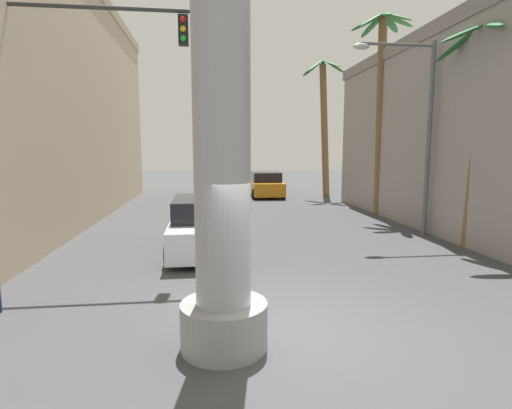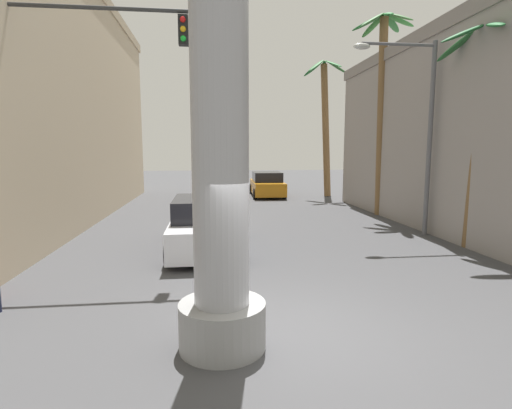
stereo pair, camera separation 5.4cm
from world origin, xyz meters
TOP-DOWN VIEW (x-y plane):
  - ground_plane at (0.00, 10.00)m, footprint 86.55×86.55m
  - building_right at (9.64, 8.00)m, footprint 6.45×16.93m
  - street_lamp at (5.76, 6.94)m, footprint 2.88×0.28m
  - traffic_light_mast at (-4.70, 4.35)m, footprint 5.28×0.32m
  - car_lead at (-1.36, 5.75)m, footprint 2.14×4.66m
  - car_far at (2.50, 19.56)m, footprint 2.18×4.79m
  - palm_tree_near_right at (6.70, 5.00)m, footprint 3.12×2.96m
  - palm_tree_far_right at (6.20, 19.17)m, footprint 2.84×2.99m
  - palm_tree_mid_right at (6.47, 11.42)m, footprint 2.84×2.82m

SIDE VIEW (x-z plane):
  - ground_plane at x=0.00m, z-range 0.00..0.00m
  - car_far at x=2.50m, z-range -0.04..1.52m
  - car_lead at x=-1.36m, z-range -0.04..1.52m
  - building_right at x=9.64m, z-range 0.01..7.35m
  - street_lamp at x=5.76m, z-range 0.77..7.32m
  - palm_tree_near_right at x=6.70m, z-range 0.78..7.41m
  - traffic_light_mast at x=-4.70m, z-range 1.28..7.70m
  - palm_tree_far_right at x=6.20m, z-range 0.63..9.20m
  - palm_tree_mid_right at x=6.47m, z-range 1.02..9.91m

